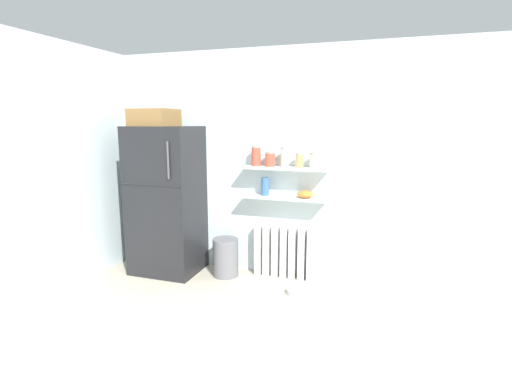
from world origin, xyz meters
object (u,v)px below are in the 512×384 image
(shelf_bowl, at_px, (305,194))
(vase, at_px, (265,186))
(storage_jar_4, at_px, (315,161))
(storage_jar_1, at_px, (270,159))
(storage_jar_0, at_px, (256,156))
(radiator, at_px, (284,252))
(refrigerator, at_px, (166,197))
(pet_food_bowl, at_px, (297,292))
(storage_jar_3, at_px, (300,160))
(trash_bin, at_px, (226,257))
(storage_jar_2, at_px, (285,157))

(shelf_bowl, bearing_deg, vase, 180.00)
(storage_jar_4, bearing_deg, storage_jar_1, 180.00)
(vase, bearing_deg, storage_jar_0, -180.00)
(radiator, distance_m, storage_jar_0, 1.15)
(refrigerator, distance_m, vase, 1.19)
(storage_jar_0, xyz_separation_m, storage_jar_1, (0.17, 0.00, -0.03))
(refrigerator, xyz_separation_m, pet_food_bowl, (1.64, -0.17, -0.89))
(storage_jar_4, bearing_deg, storage_jar_0, -180.00)
(storage_jar_3, height_order, storage_jar_4, storage_jar_4)
(shelf_bowl, bearing_deg, pet_food_bowl, -88.62)
(radiator, xyz_separation_m, storage_jar_3, (0.17, -0.03, 1.07))
(radiator, distance_m, storage_jar_1, 1.09)
(radiator, distance_m, storage_jar_4, 1.12)
(storage_jar_0, bearing_deg, storage_jar_4, 0.00)
(trash_bin, xyz_separation_m, pet_food_bowl, (0.91, -0.23, -0.20))
(storage_jar_3, distance_m, trash_bin, 1.42)
(radiator, distance_m, storage_jar_2, 1.10)
(storage_jar_3, xyz_separation_m, pet_food_bowl, (0.08, -0.38, -1.35))
(storage_jar_3, bearing_deg, shelf_bowl, -0.00)
(pet_food_bowl, bearing_deg, storage_jar_3, 101.96)
(storage_jar_3, bearing_deg, refrigerator, -172.45)
(storage_jar_0, bearing_deg, pet_food_bowl, -33.20)
(storage_jar_2, bearing_deg, shelf_bowl, 0.00)
(storage_jar_0, relative_size, trash_bin, 0.51)
(shelf_bowl, xyz_separation_m, trash_bin, (-0.90, -0.15, -0.78))
(refrigerator, relative_size, radiator, 2.78)
(radiator, xyz_separation_m, trash_bin, (-0.66, -0.18, -0.08))
(shelf_bowl, bearing_deg, radiator, 172.80)
(shelf_bowl, bearing_deg, storage_jar_4, 0.00)
(storage_jar_3, distance_m, vase, 0.50)
(storage_jar_3, bearing_deg, storage_jar_2, -180.00)
(storage_jar_1, height_order, storage_jar_4, storage_jar_4)
(storage_jar_4, bearing_deg, vase, 180.00)
(refrigerator, bearing_deg, trash_bin, 4.33)
(storage_jar_0, distance_m, storage_jar_1, 0.17)
(storage_jar_0, xyz_separation_m, storage_jar_4, (0.67, 0.00, -0.03))
(pet_food_bowl, bearing_deg, shelf_bowl, 91.38)
(vase, bearing_deg, storage_jar_3, 0.00)
(refrigerator, bearing_deg, storage_jar_3, 7.55)
(storage_jar_3, bearing_deg, storage_jar_1, -180.00)
(refrigerator, relative_size, storage_jar_4, 11.46)
(radiator, relative_size, pet_food_bowl, 3.23)
(shelf_bowl, bearing_deg, storage_jar_1, 180.00)
(trash_bin, distance_m, pet_food_bowl, 0.96)
(shelf_bowl, relative_size, pet_food_bowl, 0.85)
(storage_jar_2, xyz_separation_m, storage_jar_4, (0.33, 0.00, -0.02))
(radiator, bearing_deg, shelf_bowl, -7.20)
(storage_jar_0, distance_m, storage_jar_3, 0.50)
(storage_jar_1, relative_size, pet_food_bowl, 0.77)
(storage_jar_1, distance_m, vase, 0.32)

